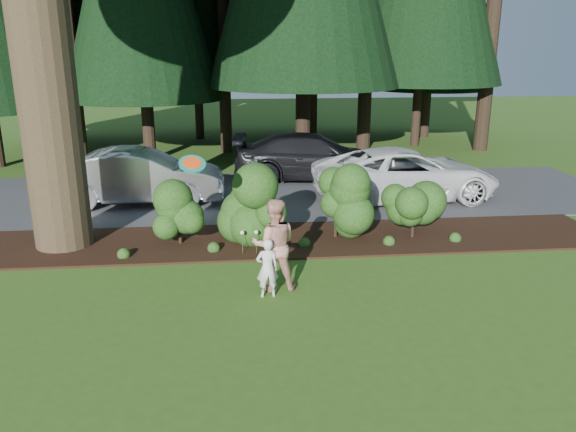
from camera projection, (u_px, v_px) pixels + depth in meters
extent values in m
plane|color=#375C1A|center=(280.00, 302.00, 9.95)|extent=(80.00, 80.00, 0.00)
cube|color=black|center=(268.00, 240.00, 13.04)|extent=(16.00, 2.50, 0.05)
cube|color=#38383A|center=(259.00, 195.00, 17.09)|extent=(22.00, 6.00, 0.03)
sphere|color=#193F13|center=(179.00, 217.00, 12.61)|extent=(1.08, 1.08, 1.08)
cylinder|color=black|center=(180.00, 239.00, 12.76)|extent=(0.08, 0.08, 0.30)
sphere|color=#193F13|center=(259.00, 206.00, 12.52)|extent=(1.35, 1.35, 1.35)
cylinder|color=black|center=(260.00, 239.00, 12.74)|extent=(0.08, 0.08, 0.30)
sphere|color=#193F13|center=(336.00, 205.00, 13.00)|extent=(1.26, 1.26, 1.26)
cylinder|color=black|center=(335.00, 232.00, 13.20)|extent=(0.08, 0.08, 0.30)
sphere|color=#193F13|center=(414.00, 210.00, 13.02)|extent=(1.17, 1.17, 1.17)
cylinder|color=black|center=(412.00, 233.00, 13.18)|extent=(0.08, 0.08, 0.30)
cylinder|color=#193F13|center=(243.00, 244.00, 12.11)|extent=(0.01, 0.01, 0.50)
sphere|color=white|center=(242.00, 233.00, 12.03)|extent=(0.09, 0.09, 0.09)
cylinder|color=#193F13|center=(256.00, 244.00, 12.13)|extent=(0.01, 0.01, 0.50)
sphere|color=white|center=(256.00, 232.00, 12.06)|extent=(0.09, 0.09, 0.09)
cylinder|color=#193F13|center=(270.00, 244.00, 12.16)|extent=(0.01, 0.01, 0.50)
sphere|color=white|center=(270.00, 232.00, 12.08)|extent=(0.09, 0.09, 0.09)
cylinder|color=black|center=(68.00, 41.00, 21.76)|extent=(0.50, 0.50, 9.10)
cylinder|color=black|center=(147.00, 22.00, 22.32)|extent=(0.50, 0.50, 10.50)
cylinder|color=black|center=(223.00, 45.00, 21.43)|extent=(0.50, 0.50, 8.75)
cylinder|color=black|center=(298.00, 13.00, 22.32)|extent=(0.50, 0.50, 11.20)
cylinder|color=black|center=(365.00, 37.00, 23.81)|extent=(0.50, 0.50, 9.45)
cylinder|color=black|center=(436.00, 18.00, 22.41)|extent=(0.50, 0.50, 10.85)
cylinder|color=black|center=(474.00, 33.00, 24.71)|extent=(0.50, 0.50, 9.80)
cylinder|color=black|center=(67.00, 17.00, 25.17)|extent=(0.50, 0.50, 11.20)
cylinder|color=black|center=(190.00, 25.00, 25.32)|extent=(0.50, 0.50, 10.50)
cylinder|color=black|center=(318.00, 11.00, 26.64)|extent=(0.50, 0.50, 11.90)
cylinder|color=black|center=(423.00, 30.00, 26.89)|extent=(0.50, 0.50, 10.15)
imported|color=silver|center=(140.00, 177.00, 15.91)|extent=(4.70, 1.65, 1.55)
imported|color=white|center=(406.00, 174.00, 16.36)|extent=(5.53, 2.85, 1.49)
imported|color=black|center=(313.00, 157.00, 18.80)|extent=(5.43, 2.61, 1.53)
imported|color=silver|center=(267.00, 268.00, 10.03)|extent=(0.42, 0.30, 1.10)
imported|color=#B83A18|center=(274.00, 245.00, 10.27)|extent=(0.86, 0.68, 1.74)
cylinder|color=#17806B|center=(192.00, 164.00, 9.72)|extent=(0.50, 0.43, 0.30)
cylinder|color=#FD4B15|center=(192.00, 163.00, 9.71)|extent=(0.35, 0.30, 0.21)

